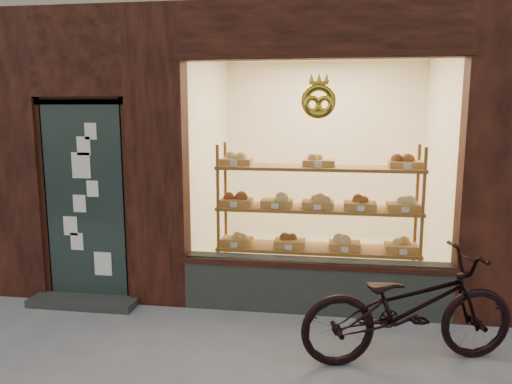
# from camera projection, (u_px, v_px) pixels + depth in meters

# --- Properties ---
(display_shelf) EXTENTS (2.20, 0.45, 1.70)m
(display_shelf) POSITION_uv_depth(u_px,v_px,m) (317.00, 222.00, 5.46)
(display_shelf) COLOR brown
(display_shelf) RESTS_ON ground
(bicycle) EXTENTS (1.90, 1.09, 0.95)m
(bicycle) POSITION_uv_depth(u_px,v_px,m) (408.00, 307.00, 4.10)
(bicycle) COLOR black
(bicycle) RESTS_ON ground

